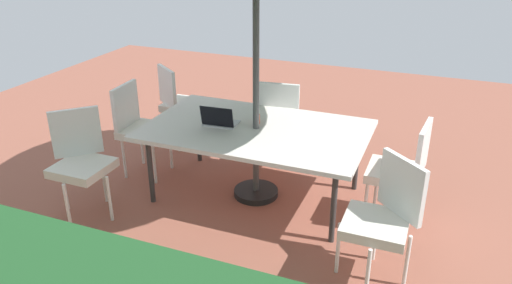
% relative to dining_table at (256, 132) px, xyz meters
% --- Properties ---
extents(ground_plane, '(10.00, 10.00, 0.02)m').
position_rel_dining_table_xyz_m(ground_plane, '(0.00, 0.00, -0.70)').
color(ground_plane, '#935442').
extents(dining_table, '(2.08, 1.28, 0.73)m').
position_rel_dining_table_xyz_m(dining_table, '(0.00, 0.00, 0.00)').
color(dining_table, silver).
rests_on(dining_table, ground_plane).
extents(chair_west, '(0.48, 0.47, 0.98)m').
position_rel_dining_table_xyz_m(chair_west, '(-1.36, -0.02, -0.13)').
color(chair_west, silver).
rests_on(chair_west, ground_plane).
extents(chair_east, '(0.47, 0.46, 0.98)m').
position_rel_dining_table_xyz_m(chair_east, '(1.32, -0.01, -0.13)').
color(chair_east, silver).
rests_on(chair_east, ground_plane).
extents(chair_south, '(0.48, 0.49, 0.98)m').
position_rel_dining_table_xyz_m(chair_south, '(0.02, -0.78, -0.13)').
color(chair_south, silver).
rests_on(chair_south, ground_plane).
extents(chair_northeast, '(0.59, 0.59, 0.98)m').
position_rel_dining_table_xyz_m(chair_northeast, '(1.36, 0.87, -0.13)').
color(chair_northeast, silver).
rests_on(chair_northeast, ground_plane).
extents(chair_southeast, '(0.58, 0.58, 0.98)m').
position_rel_dining_table_xyz_m(chair_southeast, '(1.30, -0.82, -0.13)').
color(chair_southeast, silver).
rests_on(chair_southeast, ground_plane).
extents(chair_northwest, '(0.59, 0.59, 0.98)m').
position_rel_dining_table_xyz_m(chair_northwest, '(-1.32, 0.81, -0.13)').
color(chair_northwest, silver).
rests_on(chair_northwest, ground_plane).
extents(laptop, '(0.34, 0.27, 0.21)m').
position_rel_dining_table_xyz_m(laptop, '(0.34, 0.07, 0.09)').
color(laptop, '#B7B7BC').
rests_on(laptop, dining_table).
extents(cup, '(0.07, 0.07, 0.09)m').
position_rel_dining_table_xyz_m(cup, '(0.04, -0.12, 0.09)').
color(cup, '#CC4C33').
rests_on(cup, dining_table).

